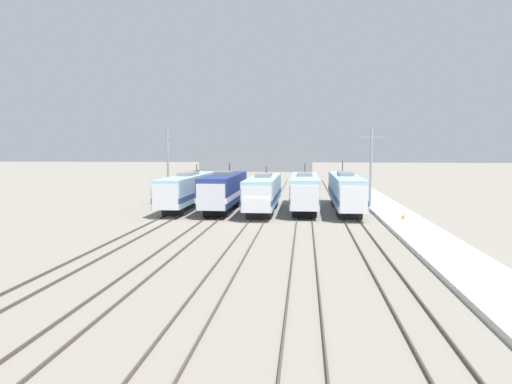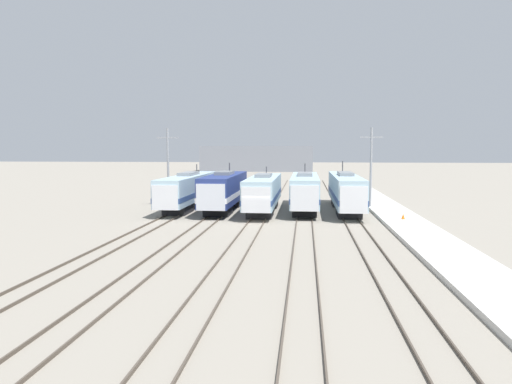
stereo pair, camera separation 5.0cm
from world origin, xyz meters
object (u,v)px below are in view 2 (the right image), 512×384
(locomotive_far_left, at_px, (188,190))
(catenary_tower_left, at_px, (168,165))
(locomotive_center_right, at_px, (305,191))
(catenary_tower_right, at_px, (371,166))
(locomotive_center, at_px, (263,192))
(locomotive_far_right, at_px, (345,191))
(traffic_cone, at_px, (403,216))
(locomotive_center_left, at_px, (224,191))

(locomotive_far_left, height_order, catenary_tower_left, catenary_tower_left)
(locomotive_center_right, relative_size, catenary_tower_right, 1.92)
(locomotive_center, height_order, catenary_tower_left, catenary_tower_left)
(locomotive_far_left, xyz_separation_m, locomotive_center_right, (13.21, -0.59, 0.03))
(locomotive_far_right, bearing_deg, locomotive_far_left, 178.05)
(locomotive_center_right, relative_size, catenary_tower_left, 1.92)
(catenary_tower_left, bearing_deg, catenary_tower_right, 0.00)
(traffic_cone, bearing_deg, locomotive_far_right, 119.83)
(locomotive_center_left, distance_m, locomotive_far_right, 13.24)
(locomotive_far_right, bearing_deg, catenary_tower_right, 31.43)
(catenary_tower_right, bearing_deg, catenary_tower_left, 180.00)
(catenary_tower_left, bearing_deg, locomotive_far_right, -5.01)
(locomotive_far_right, xyz_separation_m, traffic_cone, (4.62, -8.06, -1.60))
(locomotive_center_right, bearing_deg, locomotive_center, -157.12)
(locomotive_far_right, relative_size, catenary_tower_right, 2.16)
(catenary_tower_right, bearing_deg, locomotive_center_right, -166.42)
(catenary_tower_right, bearing_deg, locomotive_center, -162.80)
(traffic_cone, bearing_deg, catenary_tower_left, 158.36)
(locomotive_center_left, bearing_deg, locomotive_far_right, 3.73)
(locomotive_center, xyz_separation_m, catenary_tower_left, (-11.36, 3.62, 2.78))
(locomotive_center_right, distance_m, catenary_tower_left, 16.09)
(locomotive_center_right, distance_m, catenary_tower_right, 8.00)
(catenary_tower_left, relative_size, traffic_cone, 18.56)
(catenary_tower_left, bearing_deg, locomotive_center_right, -6.38)
(locomotive_center_left, xyz_separation_m, traffic_cone, (17.83, -7.20, -1.63))
(locomotive_far_right, bearing_deg, locomotive_center, -168.12)
(locomotive_far_left, height_order, locomotive_far_right, locomotive_far_right)
(locomotive_center, distance_m, locomotive_center_right, 4.78)
(locomotive_far_left, relative_size, catenary_tower_right, 2.15)
(catenary_tower_right, bearing_deg, locomotive_far_left, -176.74)
(catenary_tower_left, height_order, traffic_cone, catenary_tower_left)
(locomotive_center, relative_size, locomotive_far_right, 0.87)
(locomotive_center_right, height_order, locomotive_far_right, locomotive_far_right)
(catenary_tower_right, bearing_deg, locomotive_center_left, -170.72)
(locomotive_far_left, relative_size, locomotive_center_right, 1.12)
(locomotive_far_right, relative_size, catenary_tower_left, 2.16)
(locomotive_far_left, distance_m, traffic_cone, 23.91)
(catenary_tower_left, distance_m, traffic_cone, 27.01)
(locomotive_center_right, height_order, traffic_cone, locomotive_center_right)
(locomotive_center_left, bearing_deg, locomotive_center_right, 5.62)
(locomotive_far_left, xyz_separation_m, traffic_cone, (22.23, -8.66, -1.55))
(traffic_cone, bearing_deg, catenary_tower_right, 99.98)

